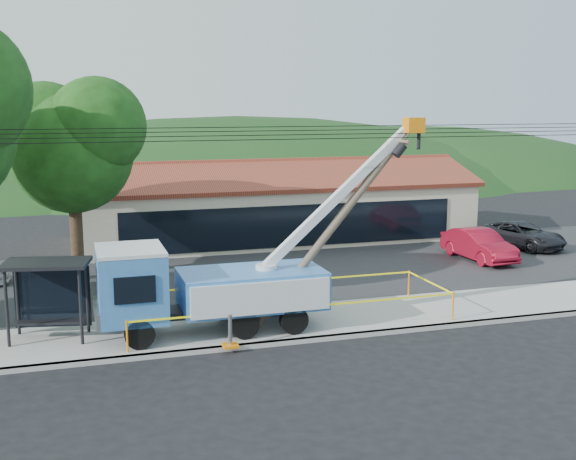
# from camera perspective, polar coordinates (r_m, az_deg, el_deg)

# --- Properties ---
(ground) EXTENTS (120.00, 120.00, 0.00)m
(ground) POSITION_cam_1_polar(r_m,az_deg,el_deg) (22.34, 3.15, -10.52)
(ground) COLOR black
(ground) RESTS_ON ground
(curb) EXTENTS (60.00, 0.25, 0.15)m
(curb) POSITION_cam_1_polar(r_m,az_deg,el_deg) (24.17, 1.41, -8.69)
(curb) COLOR #9E9B94
(curb) RESTS_ON ground
(sidewalk) EXTENTS (60.00, 4.00, 0.15)m
(sidewalk) POSITION_cam_1_polar(r_m,az_deg,el_deg) (25.89, 0.06, -7.40)
(sidewalk) COLOR #9E9B94
(sidewalk) RESTS_ON ground
(parking_lot) EXTENTS (60.00, 12.00, 0.10)m
(parking_lot) POSITION_cam_1_polar(r_m,az_deg,el_deg) (33.35, -4.03, -3.47)
(parking_lot) COLOR #28282B
(parking_lot) RESTS_ON ground
(strip_mall) EXTENTS (22.50, 8.53, 4.67)m
(strip_mall) POSITION_cam_1_polar(r_m,az_deg,el_deg) (41.58, -1.21, 1.83)
(strip_mall) COLOR #BFB597
(strip_mall) RESTS_ON ground
(tree_lot) EXTENTS (6.30, 5.60, 8.94)m
(tree_lot) POSITION_cam_1_polar(r_m,az_deg,el_deg) (32.63, -16.72, 6.78)
(tree_lot) COLOR #332316
(tree_lot) RESTS_ON ground
(hill_center) EXTENTS (89.60, 64.00, 32.00)m
(hill_center) POSITION_cam_1_polar(r_m,az_deg,el_deg) (76.97, -4.11, 4.22)
(hill_center) COLOR #183E16
(hill_center) RESTS_ON ground
(hill_east) EXTENTS (72.80, 52.00, 26.00)m
(hill_east) POSITION_cam_1_polar(r_m,az_deg,el_deg) (83.77, 9.38, 4.59)
(hill_east) COLOR #183E16
(hill_east) RESTS_ON ground
(utility_truck) EXTENTS (11.44, 4.10, 7.16)m
(utility_truck) POSITION_cam_1_polar(r_m,az_deg,el_deg) (24.51, -6.50, -4.41)
(utility_truck) COLOR black
(utility_truck) RESTS_ON ground
(leaning_pole) EXTENTS (5.99, 1.64, 7.09)m
(leaning_pole) POSITION_cam_1_polar(r_m,az_deg,el_deg) (25.38, 4.29, 1.22)
(leaning_pole) COLOR brown
(leaning_pole) RESTS_ON ground
(bus_shelter) EXTENTS (2.97, 2.15, 2.61)m
(bus_shelter) POSITION_cam_1_polar(r_m,az_deg,el_deg) (24.95, -18.42, -3.86)
(bus_shelter) COLOR black
(bus_shelter) RESTS_ON ground
(caution_tape) EXTENTS (11.48, 3.54, 1.02)m
(caution_tape) POSITION_cam_1_polar(r_m,az_deg,el_deg) (25.79, -0.16, -5.52)
(caution_tape) COLOR orange
(caution_tape) RESTS_ON ground
(car_silver) EXTENTS (2.07, 4.75, 1.59)m
(car_silver) POSITION_cam_1_polar(r_m,az_deg,el_deg) (30.81, -11.95, -4.90)
(car_silver) COLOR silver
(car_silver) RESTS_ON ground
(car_red) EXTENTS (1.84, 4.71, 1.53)m
(car_red) POSITION_cam_1_polar(r_m,az_deg,el_deg) (37.18, 14.78, -2.44)
(car_red) COLOR maroon
(car_red) RESTS_ON ground
(car_dark) EXTENTS (3.64, 5.39, 1.37)m
(car_dark) POSITION_cam_1_polar(r_m,az_deg,el_deg) (41.00, 17.89, -1.45)
(car_dark) COLOR black
(car_dark) RESTS_ON ground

